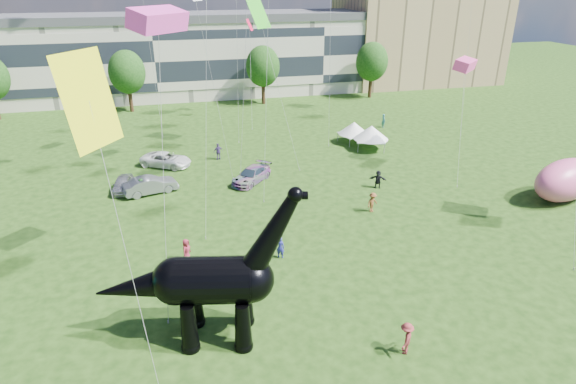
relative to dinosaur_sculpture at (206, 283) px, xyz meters
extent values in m
plane|color=#16330C|center=(5.58, -0.80, -3.54)|extent=(220.00, 220.00, 0.00)
cube|color=beige|center=(-2.42, 61.20, 2.46)|extent=(78.00, 11.00, 12.00)
cube|color=tan|center=(45.58, 64.20, 7.46)|extent=(28.00, 18.00, 22.00)
cylinder|color=#382314|center=(-6.42, 52.20, -1.94)|extent=(0.56, 0.56, 3.20)
ellipsoid|color=#14380F|center=(-6.42, 52.20, 2.78)|extent=(5.20, 5.20, 6.24)
cylinder|color=#382314|center=(13.58, 52.20, -1.94)|extent=(0.56, 0.56, 3.20)
ellipsoid|color=#14380F|center=(13.58, 52.20, 2.78)|extent=(5.20, 5.20, 6.24)
cylinder|color=#382314|center=(31.58, 52.20, -1.94)|extent=(0.56, 0.56, 3.20)
ellipsoid|color=#14380F|center=(31.58, 52.20, 2.78)|extent=(5.20, 5.20, 6.24)
cone|color=black|center=(-1.12, -0.82, -2.11)|extent=(1.17, 1.17, 2.84)
sphere|color=black|center=(-1.12, -0.82, -3.36)|extent=(1.04, 1.04, 1.04)
cone|color=black|center=(-0.67, 1.21, -2.11)|extent=(1.17, 1.17, 2.84)
sphere|color=black|center=(-0.67, 1.21, -3.36)|extent=(1.04, 1.04, 1.04)
cone|color=black|center=(1.66, -1.43, -2.11)|extent=(1.17, 1.17, 2.84)
sphere|color=black|center=(1.66, -1.43, -3.36)|extent=(1.04, 1.04, 1.04)
cone|color=black|center=(2.10, 0.61, -2.11)|extent=(1.17, 1.17, 2.84)
sphere|color=black|center=(2.10, 0.61, -3.36)|extent=(1.04, 1.04, 1.04)
cylinder|color=black|center=(0.40, -0.09, 0.16)|extent=(4.43, 3.35, 2.56)
sphere|color=black|center=(-1.54, 0.34, 0.16)|extent=(2.56, 2.56, 2.56)
sphere|color=black|center=(2.34, -0.51, 0.16)|extent=(2.46, 2.46, 2.46)
cone|color=black|center=(3.47, -0.76, 2.90)|extent=(3.79, 2.15, 5.02)
sphere|color=black|center=(4.61, -1.00, 5.08)|extent=(0.80, 0.80, 0.80)
cylinder|color=black|center=(4.88, -1.06, 5.03)|extent=(0.74, 0.55, 0.42)
cone|color=black|center=(-3.45, 0.75, -0.16)|extent=(5.32, 3.01, 2.78)
imported|color=#ADAEB2|center=(-5.93, 22.09, -2.87)|extent=(2.09, 4.09, 1.33)
imported|color=gray|center=(-3.38, 20.88, -2.73)|extent=(5.17, 2.94, 1.61)
imported|color=white|center=(-1.86, 27.64, -2.80)|extent=(5.81, 4.73, 1.47)
imported|color=#595960|center=(6.13, 21.20, -2.81)|extent=(4.90, 5.09, 1.46)
cube|color=white|center=(21.30, 27.66, -2.38)|extent=(4.03, 4.03, 0.13)
cone|color=white|center=(21.30, 27.66, -1.54)|extent=(5.11, 5.11, 1.58)
cylinder|color=#999999|center=(19.42, 26.77, -2.96)|extent=(0.06, 0.06, 1.16)
cylinder|color=#999999|center=(22.19, 25.77, -2.96)|extent=(0.06, 0.06, 1.16)
cylinder|color=#999999|center=(20.41, 29.54, -2.96)|extent=(0.06, 0.06, 1.16)
cylinder|color=#999999|center=(23.18, 28.55, -2.96)|extent=(0.06, 0.06, 1.16)
cube|color=white|center=(20.22, 30.33, -2.48)|extent=(3.38, 3.38, 0.12)
cone|color=white|center=(20.22, 30.33, -1.71)|extent=(4.28, 4.28, 1.44)
cylinder|color=#999999|center=(19.15, 28.75, -3.01)|extent=(0.06, 0.06, 1.06)
cylinder|color=#999999|center=(21.79, 29.26, -3.01)|extent=(0.06, 0.06, 1.06)
cylinder|color=#999999|center=(18.64, 31.40, -3.01)|extent=(0.06, 0.06, 1.06)
cylinder|color=#999999|center=(21.28, 31.91, -3.01)|extent=(0.06, 0.06, 1.06)
ellipsoid|color=pink|center=(32.66, 10.50, -1.66)|extent=(8.26, 5.76, 3.75)
imported|color=black|center=(17.52, 16.94, -2.67)|extent=(1.64, 1.26, 1.73)
imported|color=brown|center=(14.96, 12.29, -2.66)|extent=(1.31, 1.09, 1.76)
imported|color=navy|center=(5.69, 7.06, -2.70)|extent=(0.72, 0.66, 1.66)
imported|color=#307831|center=(-4.13, 20.27, -2.67)|extent=(1.07, 1.01, 1.74)
imported|color=#46306D|center=(3.73, 28.36, -2.61)|extent=(1.17, 0.75, 1.85)
imported|color=maroon|center=(-0.81, 8.17, -2.67)|extent=(0.90, 1.01, 1.74)
imported|color=teal|center=(26.42, 35.40, -2.63)|extent=(0.48, 0.69, 1.82)
imported|color=maroon|center=(9.95, -3.86, -2.59)|extent=(1.32, 1.39, 1.89)
cube|color=#DC3D8B|center=(27.53, 20.62, 6.99)|extent=(3.40, 3.29, 1.27)
plane|color=#E70F3F|center=(10.54, 45.29, 8.96)|extent=(1.32, 1.78, 1.49)
plane|color=#D3DA12|center=(-3.86, -2.67, 10.62)|extent=(2.49, 3.38, 3.56)
plane|color=green|center=(9.07, 30.97, 11.35)|extent=(3.54, 3.36, 2.95)
cube|color=#D63BA3|center=(-1.08, 6.33, 12.74)|extent=(3.45, 3.54, 1.36)
camera|label=1|loc=(-0.96, -21.70, 14.84)|focal=30.00mm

